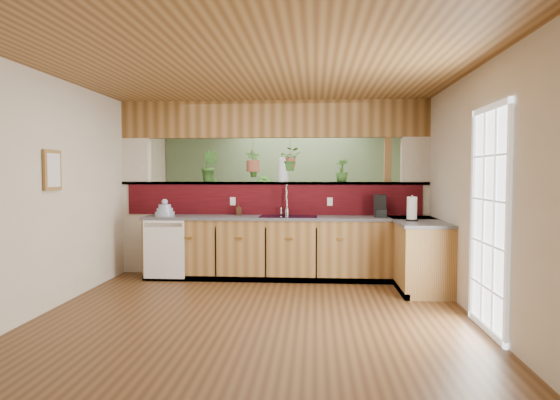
# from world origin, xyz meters

# --- Properties ---
(ground) EXTENTS (4.60, 7.00, 0.01)m
(ground) POSITION_xyz_m (0.00, 0.00, 0.00)
(ground) COLOR #4F3118
(ground) RESTS_ON ground
(ceiling) EXTENTS (4.60, 7.00, 0.01)m
(ceiling) POSITION_xyz_m (0.00, 0.00, 2.60)
(ceiling) COLOR brown
(ceiling) RESTS_ON ground
(wall_back) EXTENTS (4.60, 0.02, 2.60)m
(wall_back) POSITION_xyz_m (0.00, 3.50, 1.30)
(wall_back) COLOR beige
(wall_back) RESTS_ON ground
(wall_front) EXTENTS (4.60, 0.02, 2.60)m
(wall_front) POSITION_xyz_m (0.00, -3.50, 1.30)
(wall_front) COLOR beige
(wall_front) RESTS_ON ground
(wall_left) EXTENTS (0.02, 7.00, 2.60)m
(wall_left) POSITION_xyz_m (-2.30, 0.00, 1.30)
(wall_left) COLOR beige
(wall_left) RESTS_ON ground
(wall_right) EXTENTS (0.02, 7.00, 2.60)m
(wall_right) POSITION_xyz_m (2.30, 0.00, 1.30)
(wall_right) COLOR beige
(wall_right) RESTS_ON ground
(pass_through_partition) EXTENTS (4.60, 0.21, 2.60)m
(pass_through_partition) POSITION_xyz_m (0.03, 1.35, 1.19)
(pass_through_partition) COLOR beige
(pass_through_partition) RESTS_ON ground
(pass_through_ledge) EXTENTS (4.60, 0.21, 0.04)m
(pass_through_ledge) POSITION_xyz_m (0.00, 1.35, 1.37)
(pass_through_ledge) COLOR brown
(pass_through_ledge) RESTS_ON ground
(header_beam) EXTENTS (4.60, 0.15, 0.55)m
(header_beam) POSITION_xyz_m (0.00, 1.35, 2.33)
(header_beam) COLOR brown
(header_beam) RESTS_ON ground
(sage_backwall) EXTENTS (4.55, 0.02, 2.55)m
(sage_backwall) POSITION_xyz_m (0.00, 3.48, 1.30)
(sage_backwall) COLOR #59714D
(sage_backwall) RESTS_ON ground
(countertop) EXTENTS (4.14, 1.52, 0.90)m
(countertop) POSITION_xyz_m (0.84, 0.87, 0.45)
(countertop) COLOR brown
(countertop) RESTS_ON ground
(dishwasher) EXTENTS (0.58, 0.03, 0.82)m
(dishwasher) POSITION_xyz_m (-1.48, 0.66, 0.46)
(dishwasher) COLOR white
(dishwasher) RESTS_ON ground
(navy_sink) EXTENTS (0.82, 0.50, 0.18)m
(navy_sink) POSITION_xyz_m (0.25, 0.98, 0.82)
(navy_sink) COLOR black
(navy_sink) RESTS_ON countertop
(french_door) EXTENTS (0.06, 1.02, 2.16)m
(french_door) POSITION_xyz_m (2.27, -1.30, 1.05)
(french_door) COLOR white
(french_door) RESTS_ON ground
(framed_print) EXTENTS (0.04, 0.35, 0.45)m
(framed_print) POSITION_xyz_m (-2.27, -0.80, 1.55)
(framed_print) COLOR brown
(framed_print) RESTS_ON wall_left
(faucet) EXTENTS (0.20, 0.20, 0.46)m
(faucet) POSITION_xyz_m (0.21, 1.13, 1.14)
(faucet) COLOR #B7B7B2
(faucet) RESTS_ON countertop
(dish_stack) EXTENTS (0.28, 0.28, 0.25)m
(dish_stack) POSITION_xyz_m (-1.54, 0.92, 0.98)
(dish_stack) COLOR #91A1BB
(dish_stack) RESTS_ON countertop
(soap_dispenser) EXTENTS (0.09, 0.09, 0.17)m
(soap_dispenser) POSITION_xyz_m (-0.50, 1.15, 0.99)
(soap_dispenser) COLOR #3B2415
(soap_dispenser) RESTS_ON countertop
(coffee_maker) EXTENTS (0.17, 0.29, 0.32)m
(coffee_maker) POSITION_xyz_m (1.55, 1.02, 1.05)
(coffee_maker) COLOR black
(coffee_maker) RESTS_ON countertop
(paper_towel) EXTENTS (0.16, 0.16, 0.34)m
(paper_towel) POSITION_xyz_m (1.88, 0.42, 1.05)
(paper_towel) COLOR black
(paper_towel) RESTS_ON countertop
(glass_jar) EXTENTS (0.17, 0.17, 0.38)m
(glass_jar) POSITION_xyz_m (0.15, 1.35, 1.58)
(glass_jar) COLOR silver
(glass_jar) RESTS_ON pass_through_ledge
(ledge_plant_left) EXTENTS (0.30, 0.26, 0.47)m
(ledge_plant_left) POSITION_xyz_m (-0.97, 1.35, 1.62)
(ledge_plant_left) COLOR #2E5E20
(ledge_plant_left) RESTS_ON pass_through_ledge
(ledge_plant_right) EXTENTS (0.26, 0.26, 0.35)m
(ledge_plant_right) POSITION_xyz_m (1.03, 1.35, 1.56)
(ledge_plant_right) COLOR #2E5E20
(ledge_plant_right) RESTS_ON pass_through_ledge
(hanging_plant_a) EXTENTS (0.26, 0.21, 0.54)m
(hanging_plant_a) POSITION_xyz_m (-0.31, 1.35, 1.80)
(hanging_plant_a) COLOR brown
(hanging_plant_a) RESTS_ON header_beam
(hanging_plant_b) EXTENTS (0.33, 0.29, 0.45)m
(hanging_plant_b) POSITION_xyz_m (0.25, 1.35, 1.87)
(hanging_plant_b) COLOR brown
(hanging_plant_b) RESTS_ON header_beam
(shelving_console) EXTENTS (1.43, 0.45, 0.94)m
(shelving_console) POSITION_xyz_m (-0.78, 3.25, 0.50)
(shelving_console) COLOR black
(shelving_console) RESTS_ON ground
(shelf_plant_a) EXTENTS (0.25, 0.18, 0.46)m
(shelf_plant_a) POSITION_xyz_m (-1.29, 3.25, 1.20)
(shelf_plant_a) COLOR #2E5E20
(shelf_plant_a) RESTS_ON shelving_console
(shelf_plant_b) EXTENTS (0.36, 0.36, 0.51)m
(shelf_plant_b) POSITION_xyz_m (-0.34, 3.25, 1.23)
(shelf_plant_b) COLOR #2E5E20
(shelf_plant_b) RESTS_ON shelving_console
(floor_plant) EXTENTS (0.91, 0.84, 0.83)m
(floor_plant) POSITION_xyz_m (0.45, 2.24, 0.41)
(floor_plant) COLOR #2E5E20
(floor_plant) RESTS_ON ground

